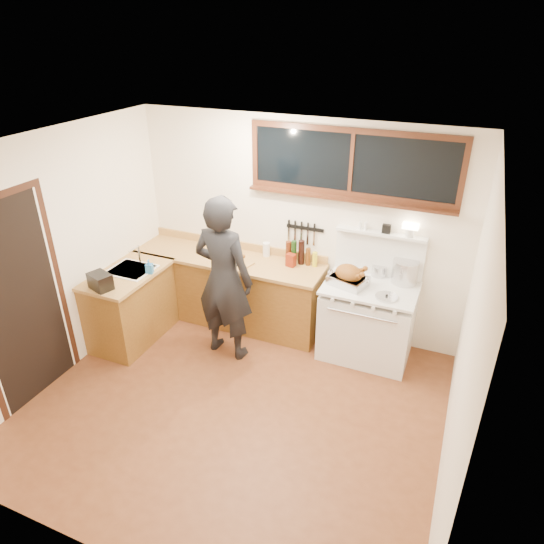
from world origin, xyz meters
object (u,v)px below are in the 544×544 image
at_px(vintage_stove, 368,319).
at_px(cutting_board, 235,260).
at_px(roast_turkey, 349,277).
at_px(man, 224,279).

relative_size(vintage_stove, cutting_board, 3.56).
bearing_deg(cutting_board, roast_turkey, 1.38).
distance_m(vintage_stove, man, 1.70).
bearing_deg(cutting_board, man, -76.91).
xyz_separation_m(man, roast_turkey, (1.27, 0.53, 0.03)).
distance_m(vintage_stove, roast_turkey, 0.59).
height_order(vintage_stove, cutting_board, vintage_stove).
height_order(vintage_stove, roast_turkey, vintage_stove).
xyz_separation_m(cutting_board, roast_turkey, (1.38, 0.03, 0.05)).
height_order(cutting_board, roast_turkey, roast_turkey).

